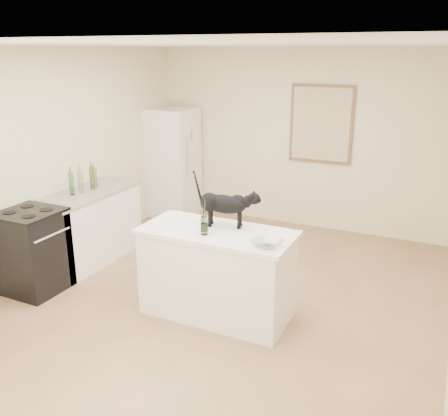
# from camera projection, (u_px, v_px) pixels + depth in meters

# --- Properties ---
(floor) EXTENTS (5.50, 5.50, 0.00)m
(floor) POSITION_uv_depth(u_px,v_px,m) (217.00, 302.00, 5.19)
(floor) COLOR #AA7B5A
(floor) RESTS_ON ground
(ceiling) EXTENTS (5.50, 5.50, 0.00)m
(ceiling) POSITION_uv_depth(u_px,v_px,m) (216.00, 45.00, 4.38)
(ceiling) COLOR white
(ceiling) RESTS_ON ground
(wall_back) EXTENTS (4.50, 0.00, 4.50)m
(wall_back) POSITION_uv_depth(u_px,v_px,m) (300.00, 140.00, 7.14)
(wall_back) COLOR beige
(wall_back) RESTS_ON ground
(wall_left) EXTENTS (0.00, 5.50, 5.50)m
(wall_left) POSITION_uv_depth(u_px,v_px,m) (45.00, 162.00, 5.71)
(wall_left) COLOR beige
(wall_left) RESTS_ON ground
(island_base) EXTENTS (1.44, 0.67, 0.86)m
(island_base) POSITION_uv_depth(u_px,v_px,m) (217.00, 275.00, 4.84)
(island_base) COLOR white
(island_base) RESTS_ON floor
(island_top) EXTENTS (1.50, 0.70, 0.04)m
(island_top) POSITION_uv_depth(u_px,v_px,m) (217.00, 232.00, 4.70)
(island_top) COLOR white
(island_top) RESTS_ON island_base
(left_cabinets) EXTENTS (0.60, 1.40, 0.86)m
(left_cabinets) POSITION_uv_depth(u_px,v_px,m) (89.00, 228.00, 6.11)
(left_cabinets) COLOR white
(left_cabinets) RESTS_ON floor
(left_countertop) EXTENTS (0.62, 1.44, 0.04)m
(left_countertop) POSITION_uv_depth(u_px,v_px,m) (85.00, 193.00, 5.97)
(left_countertop) COLOR gray
(left_countertop) RESTS_ON left_cabinets
(stove) EXTENTS (0.60, 0.60, 0.90)m
(stove) POSITION_uv_depth(u_px,v_px,m) (33.00, 252.00, 5.34)
(stove) COLOR black
(stove) RESTS_ON floor
(fridge) EXTENTS (0.68, 0.68, 1.70)m
(fridge) POSITION_uv_depth(u_px,v_px,m) (173.00, 163.00, 7.74)
(fridge) COLOR white
(fridge) RESTS_ON floor
(artwork_frame) EXTENTS (0.90, 0.03, 1.10)m
(artwork_frame) POSITION_uv_depth(u_px,v_px,m) (321.00, 124.00, 6.92)
(artwork_frame) COLOR brown
(artwork_frame) RESTS_ON wall_back
(artwork_canvas) EXTENTS (0.82, 0.00, 1.02)m
(artwork_canvas) POSITION_uv_depth(u_px,v_px,m) (321.00, 124.00, 6.90)
(artwork_canvas) COLOR beige
(artwork_canvas) RESTS_ON wall_back
(black_cat) EXTENTS (0.61, 0.31, 0.41)m
(black_cat) POSITION_uv_depth(u_px,v_px,m) (224.00, 206.00, 4.75)
(black_cat) COLOR black
(black_cat) RESTS_ON island_top
(wine_bottle) EXTENTS (0.09, 0.09, 0.31)m
(wine_bottle) POSITION_uv_depth(u_px,v_px,m) (204.00, 219.00, 4.55)
(wine_bottle) COLOR #2F5120
(wine_bottle) RESTS_ON island_top
(glass_bowl) EXTENTS (0.34, 0.34, 0.07)m
(glass_bowl) POSITION_uv_depth(u_px,v_px,m) (267.00, 243.00, 4.30)
(glass_bowl) COLOR white
(glass_bowl) RESTS_ON island_top
(fridge_paper) EXTENTS (0.05, 0.12, 0.16)m
(fridge_paper) POSITION_uv_depth(u_px,v_px,m) (193.00, 135.00, 7.49)
(fridge_paper) COLOR silver
(fridge_paper) RESTS_ON fridge
(counter_bottle_cluster) EXTENTS (0.12, 0.46, 0.28)m
(counter_bottle_cluster) POSITION_uv_depth(u_px,v_px,m) (84.00, 181.00, 5.95)
(counter_bottle_cluster) COLOR #1B4E1A
(counter_bottle_cluster) RESTS_ON left_countertop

